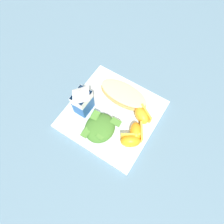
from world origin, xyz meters
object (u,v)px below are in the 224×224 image
at_px(white_plate, 112,114).
at_px(green_salad_pile, 101,128).
at_px(cheesy_pizza_bread, 124,95).
at_px(orange_wedge_middle, 136,132).
at_px(orange_wedge_rear, 142,115).
at_px(milk_carton, 82,100).
at_px(orange_wedge_front, 131,141).

distance_m(white_plate, green_salad_pile, 0.07).
xyz_separation_m(white_plate, green_salad_pile, (-0.07, -0.00, 0.03)).
relative_size(cheesy_pizza_bread, orange_wedge_middle, 2.45).
distance_m(orange_wedge_middle, orange_wedge_rear, 0.06).
distance_m(green_salad_pile, milk_carton, 0.10).
distance_m(cheesy_pizza_bread, milk_carton, 0.14).
distance_m(cheesy_pizza_bread, orange_wedge_front, 0.16).
xyz_separation_m(white_plate, orange_wedge_front, (-0.05, -0.10, 0.03)).
xyz_separation_m(cheesy_pizza_bread, orange_wedge_middle, (-0.09, -0.10, 0.00)).
height_order(green_salad_pile, orange_wedge_front, green_salad_pile).
bearing_deg(milk_carton, orange_wedge_front, -95.80).
xyz_separation_m(orange_wedge_middle, orange_wedge_rear, (0.06, 0.01, 0.00)).
distance_m(white_plate, orange_wedge_middle, 0.11).
bearing_deg(cheesy_pizza_bread, milk_carton, 139.96).
bearing_deg(cheesy_pizza_bread, orange_wedge_middle, -132.37).
height_order(green_salad_pile, orange_wedge_middle, green_salad_pile).
bearing_deg(white_plate, orange_wedge_rear, -67.03).
bearing_deg(orange_wedge_rear, orange_wedge_front, -172.77).
height_order(cheesy_pizza_bread, orange_wedge_rear, orange_wedge_rear).
bearing_deg(orange_wedge_front, green_salad_pile, 99.13).
distance_m(green_salad_pile, orange_wedge_middle, 0.11).
bearing_deg(milk_carton, green_salad_pile, -111.25).
xyz_separation_m(orange_wedge_front, orange_wedge_middle, (0.03, -0.00, 0.00)).
relative_size(cheesy_pizza_bread, orange_wedge_front, 2.45).
height_order(cheesy_pizza_bread, milk_carton, milk_carton).
bearing_deg(orange_wedge_front, orange_wedge_middle, -1.54).
bearing_deg(green_salad_pile, cheesy_pizza_bread, 0.29).
xyz_separation_m(green_salad_pile, milk_carton, (0.03, 0.09, 0.04)).
distance_m(orange_wedge_front, orange_wedge_rear, 0.09).
bearing_deg(green_salad_pile, milk_carton, 68.75).
bearing_deg(orange_wedge_rear, green_salad_pile, 141.30).
height_order(white_plate, milk_carton, milk_carton).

